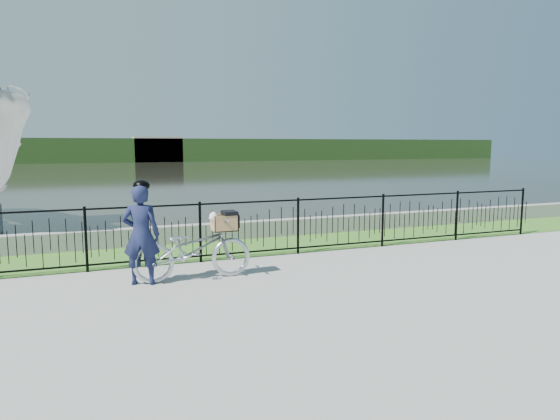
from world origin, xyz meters
name	(u,v)px	position (x,y,z in m)	size (l,w,h in m)	color
ground	(281,278)	(0.00, 0.00, 0.00)	(120.00, 120.00, 0.00)	gray
grass_strip	(237,248)	(0.00, 2.60, 0.00)	(60.00, 2.00, 0.01)	#3A6D22
water	(125,173)	(0.00, 33.00, 0.00)	(120.00, 120.00, 0.00)	black
quay_wall	(224,231)	(0.00, 3.60, 0.20)	(60.00, 0.30, 0.40)	gray
fence	(251,229)	(0.00, 1.60, 0.58)	(14.00, 0.06, 1.15)	black
far_treeline	(108,150)	(0.00, 60.00, 1.50)	(120.00, 6.00, 3.00)	#244319
far_building_right	(158,149)	(6.00, 58.50, 1.60)	(6.00, 3.00, 3.20)	#A09281
bicycle_rig	(194,249)	(-1.37, 0.44, 0.52)	(1.93, 0.67, 1.13)	silver
cyclist	(141,233)	(-2.19, 0.46, 0.82)	(0.67, 0.54, 1.66)	#161B3C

